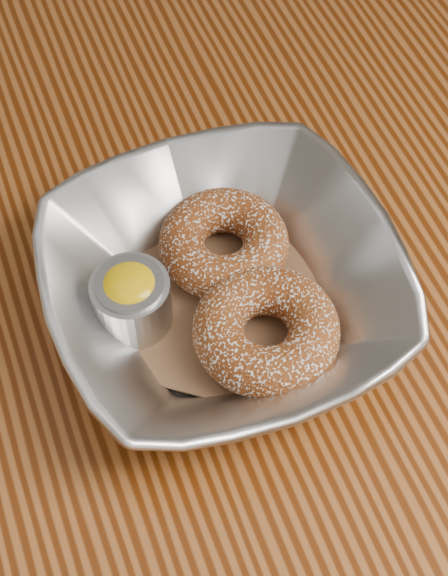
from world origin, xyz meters
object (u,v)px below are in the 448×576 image
object	(u,v)px
serving_bowl	(224,288)
donut_back	(224,243)
table	(106,385)
ramekin	(132,299)
donut_front	(266,330)

from	to	relation	value
serving_bowl	donut_back	bearing A→B (deg)	69.34
table	ramekin	bearing A→B (deg)	-26.53
serving_bowl	donut_front	bearing A→B (deg)	-69.58
table	donut_back	size ratio (longest dim) A/B	13.00
serving_bowl	ramekin	xyz separation A→B (m)	(-0.06, 0.01, 0.00)
donut_back	ramekin	size ratio (longest dim) A/B	1.73
donut_front	donut_back	bearing A→B (deg)	90.37
table	ramekin	xyz separation A→B (m)	(0.03, -0.01, 0.13)
donut_back	donut_front	bearing A→B (deg)	-89.63
serving_bowl	donut_back	world-z (taller)	serving_bowl
table	ramekin	world-z (taller)	ramekin
table	donut_back	world-z (taller)	donut_back
donut_front	ramekin	xyz separation A→B (m)	(-0.08, 0.05, 0.01)
serving_bowl	donut_back	size ratio (longest dim) A/B	2.60
serving_bowl	ramekin	world-z (taller)	serving_bowl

